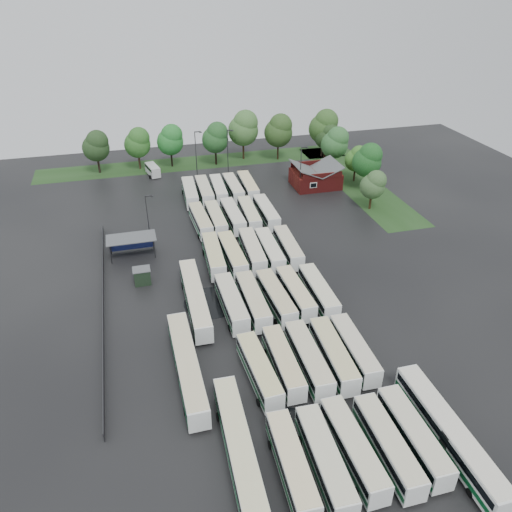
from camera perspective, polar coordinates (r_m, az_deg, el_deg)
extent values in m
plane|color=black|center=(71.83, 0.94, -6.63)|extent=(160.00, 160.00, 0.00)
cube|color=maroon|center=(113.58, 6.80, 8.75)|extent=(10.00, 8.00, 3.40)
cube|color=#4C4F51|center=(111.79, 5.66, 9.89)|extent=(5.07, 8.60, 2.19)
cube|color=#4C4F51|center=(113.56, 8.07, 10.07)|extent=(5.07, 8.60, 2.19)
cube|color=maroon|center=(109.34, 7.62, 9.06)|extent=(9.00, 0.20, 1.20)
cube|color=silver|center=(109.29, 6.58, 8.04)|extent=(1.60, 0.12, 1.20)
cylinder|color=#2D2D30|center=(85.94, -16.28, 0.16)|extent=(0.16, 0.16, 3.40)
cylinder|color=#2D2D30|center=(85.84, -11.52, 0.79)|extent=(0.16, 0.16, 3.40)
cylinder|color=#2D2D30|center=(88.75, -16.31, 1.17)|extent=(0.16, 0.16, 3.40)
cylinder|color=#2D2D30|center=(88.65, -11.70, 1.78)|extent=(0.16, 0.16, 3.40)
cube|color=#4C4F51|center=(86.37, -14.10, 2.02)|extent=(8.20, 4.20, 0.15)
cube|color=navy|center=(88.94, -14.01, 1.51)|extent=(7.60, 0.08, 2.60)
cube|color=black|center=(79.65, -12.88, -2.28)|extent=(2.50, 2.00, 2.50)
cube|color=#4C4F51|center=(78.97, -12.98, -1.48)|extent=(2.70, 2.20, 0.12)
cube|color=#1E3E17|center=(128.68, -6.20, 10.62)|extent=(80.00, 10.00, 0.01)
cube|color=#1E3E17|center=(118.08, 11.33, 8.34)|extent=(10.00, 50.00, 0.01)
cube|color=#2D2D30|center=(76.40, -17.07, -5.08)|extent=(0.10, 50.00, 1.20)
cube|color=white|center=(52.08, 4.11, -22.67)|extent=(2.78, 11.41, 2.60)
cube|color=black|center=(51.66, 4.13, -22.32)|extent=(2.82, 10.96, 0.83)
cube|color=#0F4A23|center=(52.53, 4.08, -23.04)|extent=(2.82, 11.19, 0.57)
cube|color=beige|center=(51.01, 4.16, -21.76)|extent=(2.67, 11.07, 0.11)
cylinder|color=black|center=(51.22, 5.49, -26.64)|extent=(2.41, 0.91, 0.91)
cylinder|color=black|center=(55.20, 2.78, -20.59)|extent=(2.41, 0.91, 0.91)
cube|color=white|center=(52.62, 7.86, -22.09)|extent=(2.83, 11.75, 2.68)
cube|color=black|center=(52.20, 7.91, -21.73)|extent=(2.87, 11.29, 0.86)
cube|color=#114827|center=(53.09, 7.81, -22.48)|extent=(2.87, 11.52, 0.59)
cube|color=beige|center=(51.53, 7.98, -21.15)|extent=(2.72, 11.40, 0.12)
cylinder|color=black|center=(51.78, 9.45, -26.09)|extent=(2.48, 0.93, 0.93)
cylinder|color=black|center=(55.78, 6.25, -20.04)|extent=(2.48, 0.93, 0.93)
cube|color=white|center=(53.93, 11.02, -20.75)|extent=(2.62, 11.57, 2.64)
cube|color=black|center=(53.53, 11.08, -20.39)|extent=(2.66, 11.11, 0.85)
cube|color=#0E3B21|center=(54.38, 10.96, -21.14)|extent=(2.66, 11.34, 0.58)
cube|color=beige|center=(52.89, 11.17, -19.82)|extent=(2.51, 11.23, 0.12)
cylinder|color=black|center=(53.08, 12.68, -24.55)|extent=(2.45, 0.92, 0.92)
cylinder|color=black|center=(57.01, 9.27, -18.87)|extent=(2.45, 0.92, 0.92)
cube|color=white|center=(54.91, 14.80, -20.16)|extent=(2.46, 11.47, 2.63)
cube|color=black|center=(54.51, 14.87, -19.81)|extent=(2.52, 11.01, 0.84)
cube|color=#0F4823|center=(55.35, 14.72, -20.55)|extent=(2.51, 11.24, 0.58)
cube|color=beige|center=(53.88, 15.00, -19.24)|extent=(2.36, 11.13, 0.11)
cylinder|color=black|center=(54.11, 16.57, -23.82)|extent=(2.43, 0.92, 0.92)
cylinder|color=black|center=(57.88, 12.85, -18.39)|extent=(2.43, 0.92, 0.92)
cube|color=white|center=(56.36, 17.52, -18.98)|extent=(2.44, 11.54, 2.64)
cube|color=black|center=(55.97, 17.61, -18.62)|extent=(2.49, 11.08, 0.85)
cube|color=#03491F|center=(56.79, 17.43, -19.37)|extent=(2.48, 11.31, 0.58)
cube|color=beige|center=(55.36, 17.75, -18.05)|extent=(2.34, 11.19, 0.12)
cylinder|color=black|center=(55.56, 19.34, -22.52)|extent=(2.45, 0.92, 0.92)
cylinder|color=black|center=(59.31, 15.46, -17.33)|extent=(2.45, 0.92, 0.92)
cube|color=white|center=(60.56, 0.35, -12.92)|extent=(2.93, 11.43, 2.60)
cube|color=black|center=(60.21, 0.35, -12.56)|extent=(2.97, 10.98, 0.83)
cube|color=#0B3D1D|center=(60.96, 0.35, -13.31)|extent=(2.97, 11.21, 0.57)
cube|color=beige|center=(59.65, 0.35, -11.98)|extent=(2.82, 11.09, 0.11)
cylinder|color=black|center=(59.02, 1.31, -16.17)|extent=(2.41, 0.91, 0.91)
cylinder|color=black|center=(64.02, -0.53, -11.61)|extent=(2.41, 0.91, 0.91)
cube|color=white|center=(61.64, 3.12, -12.04)|extent=(2.51, 11.31, 2.58)
cube|color=black|center=(61.30, 3.13, -11.69)|extent=(2.56, 10.86, 0.83)
cube|color=#0D3B1D|center=(62.03, 3.10, -12.43)|extent=(2.56, 11.08, 0.57)
cube|color=beige|center=(60.75, 3.15, -11.11)|extent=(2.41, 10.97, 0.11)
cylinder|color=black|center=(60.10, 4.17, -15.19)|extent=(2.40, 0.90, 0.90)
cylinder|color=black|center=(65.06, 2.11, -10.82)|extent=(2.40, 0.90, 0.90)
cube|color=white|center=(62.22, 6.00, -11.60)|extent=(2.66, 11.89, 2.72)
cube|color=black|center=(61.86, 6.02, -11.23)|extent=(2.71, 11.42, 0.87)
cube|color=#08421E|center=(62.62, 5.97, -12.01)|extent=(2.70, 11.65, 0.60)
cube|color=beige|center=(61.29, 6.07, -10.63)|extent=(2.55, 11.53, 0.12)
cylinder|color=black|center=(60.63, 7.20, -14.85)|extent=(2.52, 0.95, 0.95)
cylinder|color=black|center=(65.76, 4.78, -10.36)|extent=(2.52, 0.95, 0.95)
cube|color=white|center=(63.18, 8.81, -11.08)|extent=(2.97, 11.91, 2.71)
cube|color=black|center=(62.82, 8.85, -10.71)|extent=(3.01, 11.44, 0.87)
cube|color=#0A481F|center=(63.57, 8.77, -11.48)|extent=(3.01, 11.68, 0.60)
cube|color=beige|center=(62.26, 8.92, -10.11)|extent=(2.86, 11.55, 0.12)
cylinder|color=black|center=(61.62, 10.10, -14.24)|extent=(2.51, 0.95, 0.95)
cylinder|color=black|center=(66.65, 7.46, -9.90)|extent=(2.51, 0.95, 0.95)
cube|color=white|center=(64.50, 11.14, -10.41)|extent=(2.67, 11.37, 2.59)
cube|color=black|center=(64.17, 11.19, -10.06)|extent=(2.72, 10.92, 0.83)
cube|color=#083E1A|center=(64.87, 11.09, -10.79)|extent=(2.71, 11.15, 0.57)
cube|color=beige|center=(63.64, 11.26, -9.49)|extent=(2.57, 11.03, 0.11)
cylinder|color=black|center=(63.03, 12.42, -13.34)|extent=(2.40, 0.90, 0.90)
cylinder|color=black|center=(67.78, 9.74, -9.34)|extent=(2.40, 0.90, 0.90)
cube|color=white|center=(71.00, -2.83, -5.36)|extent=(2.63, 11.88, 2.72)
cube|color=black|center=(70.69, -2.84, -5.01)|extent=(2.68, 11.41, 0.87)
cube|color=#104122|center=(71.36, -2.82, -5.75)|extent=(2.67, 11.65, 0.60)
cube|color=beige|center=(70.19, -2.86, -4.43)|extent=(2.52, 11.53, 0.12)
cylinder|color=black|center=(68.87, -2.11, -8.07)|extent=(2.52, 0.95, 0.95)
cylinder|color=black|center=(74.82, -3.43, -4.56)|extent=(2.52, 0.95, 0.95)
cube|color=white|center=(71.32, -0.36, -5.14)|extent=(2.52, 11.85, 2.71)
cube|color=black|center=(71.01, -0.36, -4.78)|extent=(2.58, 11.38, 0.87)
cube|color=#074B20|center=(71.67, -0.36, -5.53)|extent=(2.57, 11.61, 0.60)
cube|color=beige|center=(70.51, -0.36, -4.21)|extent=(2.42, 11.49, 0.12)
cylinder|color=black|center=(69.22, 0.45, -7.82)|extent=(2.52, 0.95, 0.95)
cylinder|color=black|center=(75.11, -1.09, -4.35)|extent=(2.52, 0.95, 0.95)
cube|color=white|center=(72.03, 2.27, -4.79)|extent=(2.95, 11.81, 2.68)
cube|color=black|center=(71.72, 2.28, -4.44)|extent=(2.99, 11.34, 0.86)
cube|color=#0F3E1F|center=(72.37, 2.26, -5.17)|extent=(2.99, 11.57, 0.59)
cube|color=beige|center=(71.23, 2.29, -3.87)|extent=(2.84, 11.45, 0.12)
cylinder|color=black|center=(69.96, 3.15, -7.39)|extent=(2.49, 0.94, 0.94)
cylinder|color=black|center=(75.73, 1.42, -4.04)|extent=(2.49, 0.94, 0.94)
cube|color=white|center=(73.27, 4.52, -4.23)|extent=(2.62, 11.43, 2.61)
cube|color=black|center=(72.97, 4.53, -3.90)|extent=(2.67, 10.97, 0.83)
cube|color=#124823|center=(73.59, 4.50, -4.60)|extent=(2.66, 11.20, 0.57)
cube|color=beige|center=(72.51, 4.56, -3.36)|extent=(2.52, 11.08, 0.11)
cylinder|color=black|center=(71.27, 5.43, -6.70)|extent=(2.42, 0.91, 0.91)
cylinder|color=black|center=(76.83, 3.60, -3.54)|extent=(2.42, 0.91, 0.91)
cube|color=white|center=(73.87, 7.14, -4.04)|extent=(2.60, 11.62, 2.65)
cube|color=black|center=(73.57, 7.16, -3.70)|extent=(2.65, 11.16, 0.85)
cube|color=#083B18|center=(74.20, 7.11, -4.42)|extent=(2.64, 11.39, 0.58)
cube|color=beige|center=(73.11, 7.21, -3.16)|extent=(2.50, 11.27, 0.12)
cylinder|color=black|center=(71.89, 8.14, -6.52)|extent=(2.46, 0.93, 0.93)
cylinder|color=black|center=(77.44, 6.09, -3.36)|extent=(2.46, 0.93, 0.93)
cube|color=white|center=(82.23, -4.86, 0.02)|extent=(3.05, 11.95, 2.71)
cube|color=black|center=(81.96, -4.87, 0.35)|extent=(3.08, 11.48, 0.87)
cube|color=#024418|center=(82.54, -4.84, -0.34)|extent=(3.08, 11.71, 0.60)
cube|color=beige|center=(81.53, -4.90, 0.87)|extent=(2.93, 11.59, 0.12)
cylinder|color=black|center=(79.75, -4.31, -2.15)|extent=(2.52, 0.95, 0.95)
cylinder|color=black|center=(86.15, -5.29, 0.47)|extent=(2.52, 0.95, 0.95)
cube|color=white|center=(82.29, -2.72, 0.14)|extent=(2.69, 11.97, 2.73)
cube|color=black|center=(82.02, -2.72, 0.47)|extent=(2.74, 11.50, 0.88)
cube|color=#0A4423|center=(82.60, -2.71, -0.22)|extent=(2.73, 11.74, 0.60)
cube|color=beige|center=(81.59, -2.74, 1.00)|extent=(2.58, 11.61, 0.12)
cylinder|color=black|center=(79.82, -2.09, -2.05)|extent=(2.54, 0.95, 0.95)
cylinder|color=black|center=(86.22, -3.25, 0.59)|extent=(2.54, 0.95, 0.95)
cube|color=white|center=(83.37, -0.43, 0.60)|extent=(3.05, 12.03, 2.73)
cube|color=black|center=(83.10, -0.43, 0.93)|extent=(3.09, 11.56, 0.87)
cube|color=#064A1D|center=(83.67, -0.43, 0.25)|extent=(3.09, 11.80, 0.60)
cube|color=beige|center=(82.67, -0.43, 1.46)|extent=(2.93, 11.67, 0.12)
cylinder|color=black|center=(80.91, 0.26, -1.54)|extent=(2.53, 0.95, 0.95)
cylinder|color=black|center=(87.26, -1.06, 1.03)|extent=(2.53, 0.95, 0.95)
cube|color=white|center=(83.67, 1.55, 0.68)|extent=(2.73, 11.72, 2.67)
cube|color=black|center=(83.40, 1.56, 1.00)|extent=(2.78, 11.25, 0.85)
cube|color=#013F1C|center=(83.96, 1.55, 0.33)|extent=(2.77, 11.48, 0.59)
cube|color=beige|center=(82.99, 1.57, 1.51)|extent=(2.63, 11.36, 0.12)
cylinder|color=black|center=(81.29, 2.28, -1.40)|extent=(2.48, 0.93, 0.93)
cylinder|color=black|center=(87.44, 0.85, 1.09)|extent=(2.48, 0.93, 0.93)
cube|color=white|center=(84.69, 3.69, 0.99)|extent=(2.89, 11.57, 2.63)
cube|color=black|center=(84.43, 3.71, 1.31)|extent=(2.93, 11.11, 0.84)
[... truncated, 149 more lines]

